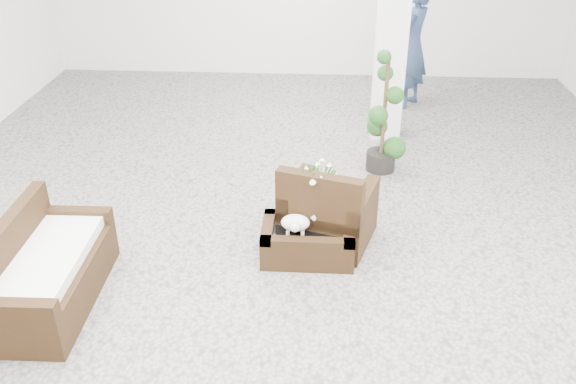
# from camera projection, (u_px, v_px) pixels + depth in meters

# --- Properties ---
(ground) EXTENTS (11.00, 11.00, 0.00)m
(ground) POSITION_uv_depth(u_px,v_px,m) (289.00, 239.00, 6.35)
(ground) COLOR gray
(ground) RESTS_ON ground
(column) EXTENTS (0.40, 0.40, 3.50)m
(column) POSITION_uv_depth(u_px,v_px,m) (394.00, 10.00, 7.89)
(column) COLOR white
(column) RESTS_ON ground
(coffee_table) EXTENTS (0.90, 0.60, 0.31)m
(coffee_table) POSITION_uv_depth(u_px,v_px,m) (308.00, 242.00, 6.03)
(coffee_table) COLOR #35210F
(coffee_table) RESTS_ON ground
(sheep_figurine) EXTENTS (0.28, 0.23, 0.21)m
(sheep_figurine) POSITION_uv_depth(u_px,v_px,m) (295.00, 224.00, 5.82)
(sheep_figurine) COLOR white
(sheep_figurine) RESTS_ON coffee_table
(planter_narcissus) EXTENTS (0.44, 0.44, 0.80)m
(planter_narcissus) POSITION_uv_depth(u_px,v_px,m) (320.00, 188.00, 5.84)
(planter_narcissus) COLOR white
(planter_narcissus) RESTS_ON coffee_table
(tealight) EXTENTS (0.04, 0.04, 0.03)m
(tealight) POSITION_uv_depth(u_px,v_px,m) (339.00, 227.00, 5.95)
(tealight) COLOR white
(tealight) RESTS_ON coffee_table
(armchair) EXTENTS (1.05, 1.03, 0.90)m
(armchair) POSITION_uv_depth(u_px,v_px,m) (329.00, 200.00, 6.15)
(armchair) COLOR #35210F
(armchair) RESTS_ON ground
(loveseat) EXTENTS (0.75, 1.52, 0.81)m
(loveseat) POSITION_uv_depth(u_px,v_px,m) (48.00, 263.00, 5.29)
(loveseat) COLOR #35210F
(loveseat) RESTS_ON ground
(topiary) EXTENTS (0.40, 0.40, 1.52)m
(topiary) POSITION_uv_depth(u_px,v_px,m) (384.00, 113.00, 7.40)
(topiary) COLOR #1A4014
(topiary) RESTS_ON ground
(shopper) EXTENTS (0.75, 0.83, 1.91)m
(shopper) POSITION_uv_depth(u_px,v_px,m) (412.00, 46.00, 9.31)
(shopper) COLOR navy
(shopper) RESTS_ON ground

